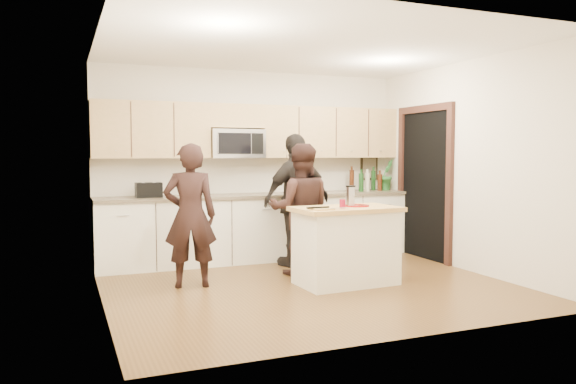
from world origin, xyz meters
name	(u,v)px	position (x,y,z in m)	size (l,w,h in m)	color
floor	(308,285)	(0.00, 0.00, 0.00)	(4.50, 4.50, 0.00)	brown
room_shell	(309,134)	(0.00, 0.00, 1.73)	(4.52, 4.02, 2.71)	beige
back_cabinetry	(260,227)	(0.00, 1.69, 0.47)	(4.50, 0.66, 0.94)	white
upper_cabinetry	(258,130)	(0.03, 1.83, 1.84)	(4.50, 0.33, 0.75)	tan
microwave	(236,144)	(-0.31, 1.80, 1.65)	(0.76, 0.41, 0.40)	silver
doorway	(424,178)	(2.23, 0.90, 1.16)	(0.06, 1.25, 2.20)	black
framed_picture	(369,168)	(1.95, 1.98, 1.28)	(0.30, 0.03, 0.38)	black
dish_towel	(196,207)	(-0.95, 1.50, 0.80)	(0.34, 0.60, 0.48)	white
island	(346,245)	(0.43, -0.10, 0.45)	(1.23, 0.76, 0.90)	white
red_plate	(357,206)	(0.58, -0.08, 0.91)	(0.29, 0.29, 0.02)	maroon
box_grater	(351,195)	(0.50, -0.09, 1.03)	(0.09, 0.07, 0.23)	silver
drink_glass	(343,204)	(0.32, -0.23, 0.95)	(0.07, 0.07, 0.10)	maroon
cutting_board	(322,209)	(0.03, -0.30, 0.91)	(0.23, 0.19, 0.02)	tan
tongs	(318,207)	(-0.02, -0.29, 0.93)	(0.27, 0.03, 0.02)	black
knife	(339,208)	(0.20, -0.37, 0.92)	(0.21, 0.02, 0.01)	silver
toaster	(149,190)	(-1.54, 1.67, 1.04)	(0.33, 0.22, 0.20)	black
bottle_cluster	(366,180)	(1.73, 1.68, 1.11)	(0.49, 0.30, 0.38)	#39190A
orchid	(386,175)	(2.10, 1.72, 1.18)	(0.26, 0.21, 0.48)	#2C6E2E
woman_left	(190,216)	(-1.26, 0.45, 0.81)	(0.59, 0.39, 1.63)	black
woman_center	(300,209)	(0.15, 0.58, 0.82)	(0.80, 0.62, 1.64)	black
woman_right	(297,200)	(0.33, 1.11, 0.89)	(1.04, 0.43, 1.78)	black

